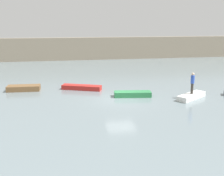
% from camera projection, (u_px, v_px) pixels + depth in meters
% --- Properties ---
extents(ground_plane, '(120.00, 120.00, 0.00)m').
position_uv_depth(ground_plane, '(121.00, 100.00, 23.77)').
color(ground_plane, slate).
extents(embankment_wall, '(80.00, 1.20, 3.87)m').
position_uv_depth(embankment_wall, '(89.00, 49.00, 48.42)').
color(embankment_wall, gray).
rests_on(embankment_wall, ground_plane).
extents(rowboat_brown, '(3.14, 1.39, 0.51)m').
position_uv_depth(rowboat_brown, '(24.00, 88.00, 26.80)').
color(rowboat_brown, brown).
rests_on(rowboat_brown, ground_plane).
extents(rowboat_red, '(3.95, 2.35, 0.45)m').
position_uv_depth(rowboat_red, '(82.00, 87.00, 27.22)').
color(rowboat_red, red).
rests_on(rowboat_red, ground_plane).
extents(rowboat_green, '(3.39, 1.42, 0.47)m').
position_uv_depth(rowboat_green, '(133.00, 94.00, 24.68)').
color(rowboat_green, '#2D7F47').
rests_on(rowboat_green, ground_plane).
extents(rowboat_white, '(3.24, 2.59, 0.44)m').
position_uv_depth(rowboat_white, '(191.00, 96.00, 24.01)').
color(rowboat_white, white).
rests_on(rowboat_white, ground_plane).
extents(person_blue_shirt, '(0.32, 0.32, 1.85)m').
position_uv_depth(person_blue_shirt, '(192.00, 82.00, 23.71)').
color(person_blue_shirt, '#38332D').
rests_on(person_blue_shirt, rowboat_white).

